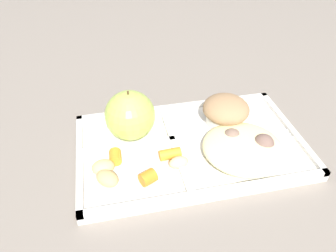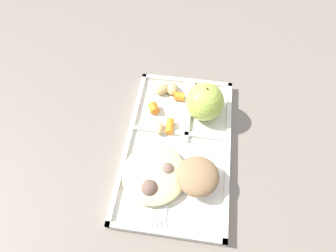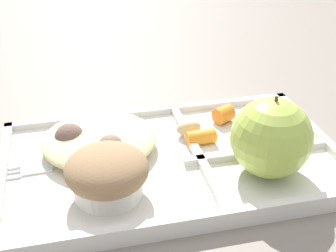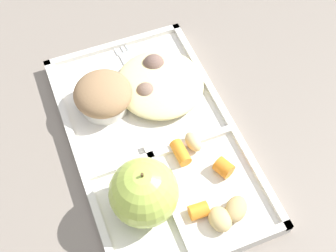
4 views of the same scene
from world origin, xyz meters
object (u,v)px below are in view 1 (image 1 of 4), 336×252
object	(u,v)px
green_apple	(130,115)
bran_muffin	(226,111)
plastic_fork	(257,140)
lunch_tray	(190,147)

from	to	relation	value
green_apple	bran_muffin	distance (m)	0.18
plastic_fork	bran_muffin	bearing A→B (deg)	121.36
lunch_tray	plastic_fork	bearing A→B (deg)	-6.87
lunch_tray	green_apple	distance (m)	0.12
green_apple	plastic_fork	world-z (taller)	green_apple
lunch_tray	plastic_fork	xyz separation A→B (m)	(0.12, -0.01, 0.01)
bran_muffin	plastic_fork	world-z (taller)	bran_muffin
bran_muffin	plastic_fork	xyz separation A→B (m)	(0.04, -0.06, -0.03)
plastic_fork	green_apple	bearing A→B (deg)	163.60
lunch_tray	plastic_fork	distance (m)	0.12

